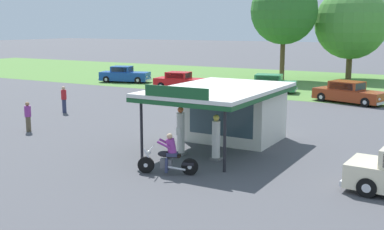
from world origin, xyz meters
name	(u,v)px	position (x,y,z in m)	size (l,w,h in m)	color
ground_plane	(195,160)	(0.00, 0.00, 0.00)	(300.00, 300.00, 0.00)	#4C4C51
grass_verge_strip	(351,85)	(0.00, 30.00, 0.00)	(120.00, 24.00, 0.01)	#56843D
service_station_kiosk	(231,108)	(-0.14, 3.77, 1.64)	(4.76, 7.51, 3.22)	silver
gas_pump_nearside	(181,133)	(-1.00, 0.47, 0.97)	(0.44, 0.44, 2.11)	slate
gas_pump_offside	(216,139)	(0.72, 0.47, 0.88)	(0.44, 0.44, 1.92)	slate
motorcycle_with_rider	(169,157)	(0.09, -2.20, 0.65)	(2.20, 1.03, 1.58)	black
parked_car_back_row_centre_right	(349,93)	(2.14, 18.94, 0.71)	(5.55, 3.30, 1.57)	#993819
parked_car_back_row_centre	(182,82)	(-12.28, 19.38, 0.70)	(5.22, 2.41, 1.53)	red
parked_car_back_row_left	(124,75)	(-20.07, 21.35, 0.72)	(5.27, 3.06, 1.59)	#19479E
parked_car_back_row_far_left	(267,84)	(-5.12, 21.41, 0.70)	(5.32, 2.97, 1.51)	#2D844C
bystander_standing_back_lot	(64,99)	(-12.84, 5.61, 0.91)	(0.34, 0.34, 1.72)	#2D3351
bystander_leaning_by_kiosk	(28,116)	(-10.43, 0.50, 0.83)	(0.34, 0.34, 1.59)	brown
tree_oak_right	(350,24)	(-1.60, 35.65, 5.70)	(7.47, 7.47, 9.55)	brown
tree_oak_centre	(285,12)	(-7.16, 31.13, 6.88)	(6.78, 6.78, 10.41)	brown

